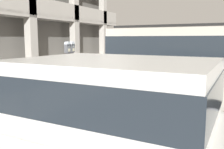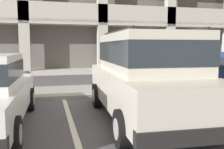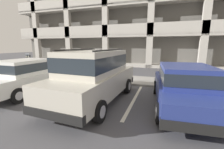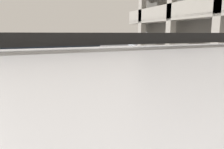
# 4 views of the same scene
# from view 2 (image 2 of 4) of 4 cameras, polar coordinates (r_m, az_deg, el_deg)

# --- Properties ---
(ground_plane) EXTENTS (80.00, 80.00, 0.10)m
(ground_plane) POSITION_cam_2_polar(r_m,az_deg,el_deg) (8.19, 0.19, -5.86)
(ground_plane) COLOR #4C4C51
(sidewalk) EXTENTS (40.00, 2.20, 0.12)m
(sidewalk) POSITION_cam_2_polar(r_m,az_deg,el_deg) (9.41, -1.81, -3.58)
(sidewalk) COLOR gray
(sidewalk) RESTS_ON ground_plane
(parking_stall_lines) EXTENTS (12.56, 4.80, 0.01)m
(parking_stall_lines) POSITION_cam_2_polar(r_m,az_deg,el_deg) (7.47, 14.69, -6.85)
(parking_stall_lines) COLOR silver
(parking_stall_lines) RESTS_ON ground_plane
(silver_suv) EXTENTS (2.18, 4.87, 2.03)m
(silver_suv) POSITION_cam_2_polar(r_m,az_deg,el_deg) (5.69, 7.70, 0.27)
(silver_suv) COLOR beige
(silver_suv) RESTS_ON ground_plane
(parking_meter_near) EXTENTS (0.35, 0.12, 1.55)m
(parking_meter_near) POSITION_cam_2_polar(r_m,az_deg,el_deg) (8.33, -1.05, 3.52)
(parking_meter_near) COLOR #47474C
(parking_meter_near) RESTS_ON sidewalk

